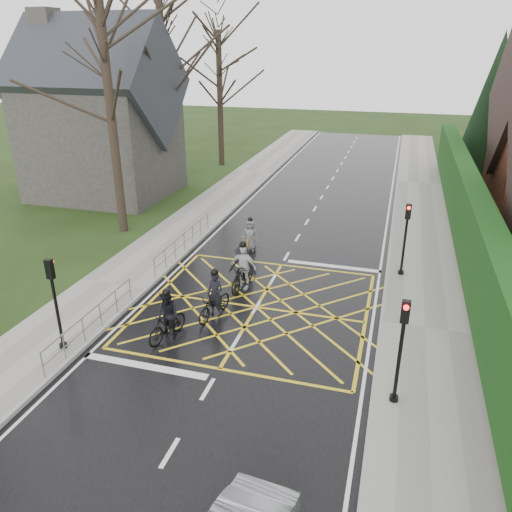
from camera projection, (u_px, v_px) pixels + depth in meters
The scene contains 21 objects.
ground at pixel (256, 307), 18.61m from camera, with size 120.00×120.00×0.00m, color black.
road at pixel (256, 307), 18.61m from camera, with size 9.00×80.00×0.01m, color black.
sidewalk_right at pixel (425, 329), 17.05m from camera, with size 3.00×80.00×0.15m, color gray.
sidewalk_left at pixel (114, 285), 20.12m from camera, with size 3.00×80.00×0.15m, color gray.
stone_wall at pixel (465, 260), 21.79m from camera, with size 0.50×38.00×0.70m, color slate.
hedge at pixel (471, 222), 21.10m from camera, with size 0.90×38.00×2.80m, color #0E330E.
conifer at pixel (494, 103), 36.85m from camera, with size 4.60×4.60×10.00m.
church at pixel (100, 116), 30.74m from camera, with size 8.80×7.80×11.00m.
tree_near at pixel (106, 70), 23.11m from camera, with size 9.24×9.24×11.44m.
tree_mid at pixel (162, 51), 30.14m from camera, with size 10.08×10.08×12.48m.
tree_far at pixel (219, 70), 37.59m from camera, with size 8.40×8.40×10.40m.
railing_south at pixel (91, 317), 16.41m from camera, with size 0.05×5.04×1.03m.
railing_north at pixel (184, 238), 23.03m from camera, with size 0.05×6.04×1.03m.
traffic_light_ne at pixel (405, 240), 20.36m from camera, with size 0.24×0.31×3.21m.
traffic_light_se at pixel (400, 354), 12.94m from camera, with size 0.24×0.31×3.21m.
traffic_light_sw at pixel (56, 306), 15.30m from camera, with size 0.24×0.31×3.21m.
cyclist_rear at pixel (215, 301), 17.76m from camera, with size 1.09×2.01×1.86m.
cyclist_back at pixel (167, 320), 16.41m from camera, with size 0.99×1.88×1.82m.
cyclist_mid at pixel (243, 271), 19.96m from camera, with size 1.14×1.97×1.91m.
cyclist_front at pixel (243, 272), 19.76m from camera, with size 1.13×2.07×2.01m.
cyclist_lead at pixel (250, 239), 23.46m from camera, with size 0.79×1.75×1.65m.
Camera 1 is at (4.55, -15.72, 9.08)m, focal length 35.00 mm.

